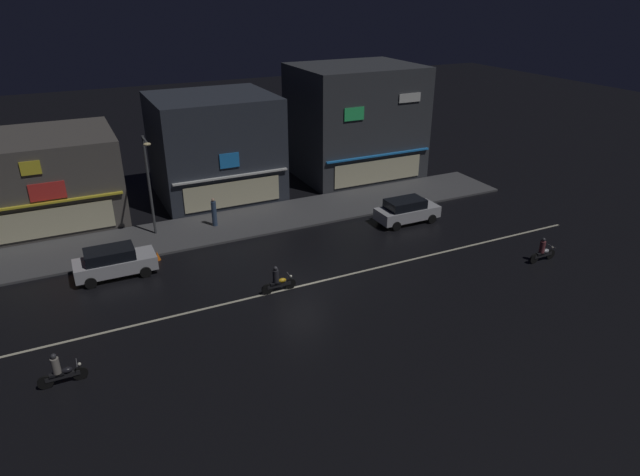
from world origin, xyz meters
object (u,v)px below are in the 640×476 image
Objects in this scene: pedestrian_on_sidewalk at (214,213)px; motorcycle_trailing_far at (543,252)px; streetlamp_mid at (149,178)px; parked_car_near_kerb at (407,210)px; traffic_cone at (157,256)px; motorcycle_following at (60,371)px; parked_car_trailing at (114,262)px; motorcycle_opposite_lane at (278,281)px.

pedestrian_on_sidewalk is 1.01× the size of motorcycle_trailing_far.
streetlamp_mid is 16.78m from parked_car_near_kerb.
traffic_cone is (-20.13, 9.93, -0.36)m from motorcycle_trailing_far.
motorcycle_trailing_far is at bearing -26.26° from traffic_cone.
parked_car_trailing is at bearing -104.58° from motorcycle_following.
pedestrian_on_sidewalk is at bearing -79.44° from motorcycle_opposite_lane.
pedestrian_on_sidewalk reaches higher than motorcycle_following.
motorcycle_opposite_lane is at bearing 161.49° from pedestrian_on_sidewalk.
parked_car_trailing is at bearing -158.98° from traffic_cone.
parked_car_near_kerb is 2.26× the size of motorcycle_opposite_lane.
parked_car_trailing is at bearing 177.94° from parked_car_near_kerb.
motorcycle_trailing_far is (3.83, -8.31, -0.24)m from parked_car_near_kerb.
traffic_cone is at bearing -20.81° from motorcycle_trailing_far.
streetlamp_mid is 3.35× the size of motorcycle_trailing_far.
motorcycle_opposite_lane is at bearing -158.45° from motorcycle_following.
motorcycle_opposite_lane is at bearing -36.75° from parked_car_trailing.
motorcycle_opposite_lane is 8.20m from traffic_cone.
traffic_cone is (-0.58, -3.38, -3.67)m from streetlamp_mid.
streetlamp_mid reaches higher than pedestrian_on_sidewalk.
streetlamp_mid is 4.78m from pedestrian_on_sidewalk.
streetlamp_mid reaches higher than parked_car_near_kerb.
traffic_cone is at bearing -45.60° from motorcycle_opposite_lane.
streetlamp_mid reaches higher than traffic_cone.
pedestrian_on_sidewalk is 12.85m from parked_car_near_kerb.
pedestrian_on_sidewalk reaches higher than traffic_cone.
parked_car_near_kerb is 7.82× the size of traffic_cone.
streetlamp_mid is at bearing 80.34° from traffic_cone.
motorcycle_opposite_lane is at bearing -52.50° from traffic_cone.
pedestrian_on_sidewalk is 0.45× the size of parked_car_near_kerb.
parked_car_trailing reaches higher than motorcycle_trailing_far.
pedestrian_on_sidewalk reaches higher than motorcycle_opposite_lane.
streetlamp_mid is at bearing 162.36° from parked_car_near_kerb.
streetlamp_mid is 14.71m from motorcycle_following.
motorcycle_trailing_far is (15.76, -13.11, -0.41)m from pedestrian_on_sidewalk.
streetlamp_mid is 11.58× the size of traffic_cone.
motorcycle_trailing_far is at bearing -65.24° from parked_car_near_kerb.
motorcycle_following is at bearing 23.04° from motorcycle_opposite_lane.
streetlamp_mid is 5.03m from traffic_cone.
parked_car_near_kerb is at bearing -59.80° from motorcycle_trailing_far.
motorcycle_following reaches higher than traffic_cone.
traffic_cone is (2.45, 0.94, -0.59)m from parked_car_trailing.
parked_car_near_kerb is at bearing -2.06° from parked_car_trailing.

